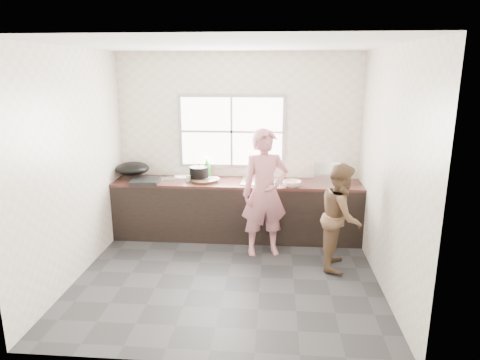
# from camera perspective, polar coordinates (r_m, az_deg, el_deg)

# --- Properties ---
(floor) EXTENTS (3.60, 3.20, 0.01)m
(floor) POSITION_cam_1_polar(r_m,az_deg,el_deg) (5.35, -1.67, -12.77)
(floor) COLOR #2C2C2F
(floor) RESTS_ON ground
(ceiling) EXTENTS (3.60, 3.20, 0.01)m
(ceiling) POSITION_cam_1_polar(r_m,az_deg,el_deg) (4.76, -1.93, 17.64)
(ceiling) COLOR silver
(ceiling) RESTS_ON wall_back
(wall_back) EXTENTS (3.60, 0.01, 2.70)m
(wall_back) POSITION_cam_1_polar(r_m,az_deg,el_deg) (6.44, -0.20, 4.74)
(wall_back) COLOR silver
(wall_back) RESTS_ON ground
(wall_left) EXTENTS (0.01, 3.20, 2.70)m
(wall_left) POSITION_cam_1_polar(r_m,az_deg,el_deg) (5.38, -21.27, 1.77)
(wall_left) COLOR beige
(wall_left) RESTS_ON ground
(wall_right) EXTENTS (0.01, 3.20, 2.70)m
(wall_right) POSITION_cam_1_polar(r_m,az_deg,el_deg) (5.01, 19.20, 1.06)
(wall_right) COLOR beige
(wall_right) RESTS_ON ground
(wall_front) EXTENTS (3.60, 0.01, 2.70)m
(wall_front) POSITION_cam_1_polar(r_m,az_deg,el_deg) (3.35, -4.86, -4.67)
(wall_front) COLOR silver
(wall_front) RESTS_ON ground
(cabinet) EXTENTS (3.60, 0.62, 0.82)m
(cabinet) POSITION_cam_1_polar(r_m,az_deg,el_deg) (6.37, -0.43, -4.12)
(cabinet) COLOR black
(cabinet) RESTS_ON floor
(countertop) EXTENTS (3.60, 0.64, 0.04)m
(countertop) POSITION_cam_1_polar(r_m,az_deg,el_deg) (6.24, -0.44, -0.37)
(countertop) COLOR #381C17
(countertop) RESTS_ON cabinet
(sink) EXTENTS (0.55, 0.45, 0.02)m
(sink) POSITION_cam_1_polar(r_m,az_deg,el_deg) (6.22, 2.78, -0.22)
(sink) COLOR silver
(sink) RESTS_ON countertop
(faucet) EXTENTS (0.02, 0.02, 0.30)m
(faucet) POSITION_cam_1_polar(r_m,az_deg,el_deg) (6.38, 2.85, 1.50)
(faucet) COLOR silver
(faucet) RESTS_ON countertop
(window_frame) EXTENTS (1.60, 0.05, 1.10)m
(window_frame) POSITION_cam_1_polar(r_m,az_deg,el_deg) (6.40, -1.11, 6.49)
(window_frame) COLOR #9EA0A5
(window_frame) RESTS_ON wall_back
(window_glazing) EXTENTS (1.50, 0.01, 1.00)m
(window_glazing) POSITION_cam_1_polar(r_m,az_deg,el_deg) (6.38, -1.13, 6.46)
(window_glazing) COLOR white
(window_glazing) RESTS_ON window_frame
(woman) EXTENTS (0.66, 0.52, 1.60)m
(woman) POSITION_cam_1_polar(r_m,az_deg,el_deg) (5.70, 3.32, -2.27)
(woman) COLOR #CD7B85
(woman) RESTS_ON floor
(person_side) EXTENTS (0.62, 0.73, 1.34)m
(person_side) POSITION_cam_1_polar(r_m,az_deg,el_deg) (5.49, 13.32, -4.74)
(person_side) COLOR brown
(person_side) RESTS_ON floor
(cutting_board) EXTENTS (0.43, 0.43, 0.04)m
(cutting_board) POSITION_cam_1_polar(r_m,az_deg,el_deg) (6.24, -4.82, -0.07)
(cutting_board) COLOR black
(cutting_board) RESTS_ON countertop
(cleaver) EXTENTS (0.20, 0.19, 0.01)m
(cleaver) POSITION_cam_1_polar(r_m,az_deg,el_deg) (6.15, -3.64, -0.03)
(cleaver) COLOR #B9BBC1
(cleaver) RESTS_ON cutting_board
(bowl_mince) EXTENTS (0.26, 0.26, 0.05)m
(bowl_mince) POSITION_cam_1_polar(r_m,az_deg,el_deg) (6.25, -3.67, 0.04)
(bowl_mince) COLOR silver
(bowl_mince) RESTS_ON countertop
(bowl_crabs) EXTENTS (0.26, 0.26, 0.06)m
(bowl_crabs) POSITION_cam_1_polar(r_m,az_deg,el_deg) (6.01, 6.94, -0.56)
(bowl_crabs) COLOR silver
(bowl_crabs) RESTS_ON countertop
(bowl_held) EXTENTS (0.22, 0.22, 0.07)m
(bowl_held) POSITION_cam_1_polar(r_m,az_deg,el_deg) (6.00, 3.87, -0.49)
(bowl_held) COLOR silver
(bowl_held) RESTS_ON countertop
(black_pot) EXTENTS (0.34, 0.34, 0.20)m
(black_pot) POSITION_cam_1_polar(r_m,az_deg,el_deg) (6.33, -5.49, 0.88)
(black_pot) COLOR black
(black_pot) RESTS_ON countertop
(plate_food) EXTENTS (0.29, 0.29, 0.02)m
(plate_food) POSITION_cam_1_polar(r_m,az_deg,el_deg) (6.54, -7.72, 0.45)
(plate_food) COLOR white
(plate_food) RESTS_ON countertop
(bottle_green) EXTENTS (0.15, 0.15, 0.30)m
(bottle_green) POSITION_cam_1_polar(r_m,az_deg,el_deg) (6.48, -4.43, 1.71)
(bottle_green) COLOR green
(bottle_green) RESTS_ON countertop
(bottle_brown_tall) EXTENTS (0.10, 0.10, 0.21)m
(bottle_brown_tall) POSITION_cam_1_polar(r_m,az_deg,el_deg) (6.51, -5.51, 1.30)
(bottle_brown_tall) COLOR #422A10
(bottle_brown_tall) RESTS_ON countertop
(bottle_brown_short) EXTENTS (0.16, 0.16, 0.19)m
(bottle_brown_short) POSITION_cam_1_polar(r_m,az_deg,el_deg) (6.51, -5.49, 1.23)
(bottle_brown_short) COLOR #3F270F
(bottle_brown_short) RESTS_ON countertop
(glass_jar) EXTENTS (0.07, 0.07, 0.09)m
(glass_jar) POSITION_cam_1_polar(r_m,az_deg,el_deg) (6.28, -6.92, 0.23)
(glass_jar) COLOR silver
(glass_jar) RESTS_ON countertop
(burner) EXTENTS (0.43, 0.43, 0.06)m
(burner) POSITION_cam_1_polar(r_m,az_deg,el_deg) (6.29, -12.52, -0.15)
(burner) COLOR black
(burner) RESTS_ON countertop
(wok) EXTENTS (0.62, 0.62, 0.19)m
(wok) POSITION_cam_1_polar(r_m,az_deg,el_deg) (6.58, -14.15, 1.50)
(wok) COLOR black
(wok) RESTS_ON burner
(dish_rack) EXTENTS (0.42, 0.32, 0.29)m
(dish_rack) POSITION_cam_1_polar(r_m,az_deg,el_deg) (6.45, 11.19, 1.34)
(dish_rack) COLOR white
(dish_rack) RESTS_ON countertop
(pot_lid_left) EXTENTS (0.31, 0.31, 0.01)m
(pot_lid_left) POSITION_cam_1_polar(r_m,az_deg,el_deg) (6.45, -11.05, 0.07)
(pot_lid_left) COLOR #AFB1B6
(pot_lid_left) RESTS_ON countertop
(pot_lid_right) EXTENTS (0.28, 0.28, 0.01)m
(pot_lid_right) POSITION_cam_1_polar(r_m,az_deg,el_deg) (6.47, -9.30, 0.19)
(pot_lid_right) COLOR silver
(pot_lid_right) RESTS_ON countertop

